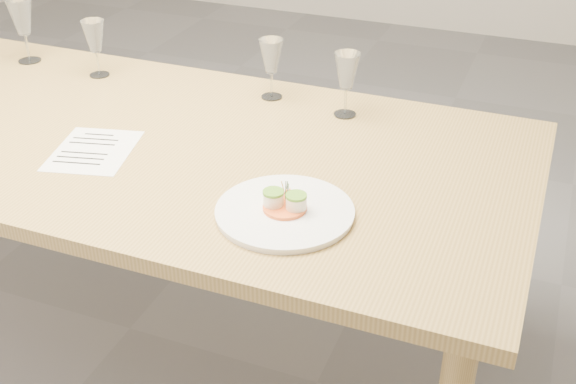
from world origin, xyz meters
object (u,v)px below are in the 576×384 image
at_px(wine_glass_2, 94,37).
at_px(wine_glass_3, 271,57).
at_px(wine_glass_1, 22,18).
at_px(wine_glass_4, 347,72).
at_px(dining_table, 103,148).
at_px(recipe_sheet, 93,151).
at_px(dinner_plate, 285,211).

relative_size(wine_glass_2, wine_glass_3, 1.00).
distance_m(wine_glass_1, wine_glass_4, 1.14).
height_order(dining_table, recipe_sheet, recipe_sheet).
bearing_deg(dining_table, wine_glass_4, 27.95).
bearing_deg(wine_glass_1, recipe_sheet, -39.11).
distance_m(recipe_sheet, wine_glass_1, 0.77).
xyz_separation_m(dinner_plate, wine_glass_2, (-0.88, 0.56, 0.12)).
relative_size(recipe_sheet, wine_glass_2, 1.61).
bearing_deg(recipe_sheet, wine_glass_3, 44.96).
relative_size(dining_table, dinner_plate, 7.57).
bearing_deg(wine_glass_3, wine_glass_2, -175.93).
height_order(dining_table, wine_glass_3, wine_glass_3).
bearing_deg(wine_glass_2, wine_glass_3, 4.07).
bearing_deg(recipe_sheet, wine_glass_4, 26.07).
height_order(dining_table, wine_glass_4, wine_glass_4).
distance_m(dining_table, wine_glass_3, 0.56).
distance_m(dinner_plate, wine_glass_3, 0.68).
relative_size(recipe_sheet, wine_glass_1, 1.37).
bearing_deg(recipe_sheet, dining_table, 103.70).
bearing_deg(wine_glass_4, dining_table, -152.05).
bearing_deg(recipe_sheet, wine_glass_1, 127.15).
distance_m(wine_glass_1, wine_glass_3, 0.89).
bearing_deg(dinner_plate, wine_glass_1, 153.62).
distance_m(wine_glass_3, wine_glass_4, 0.25).
relative_size(wine_glass_1, wine_glass_2, 1.17).
xyz_separation_m(dining_table, dinner_plate, (0.66, -0.24, 0.08)).
bearing_deg(wine_glass_3, recipe_sheet, -121.30).
distance_m(dining_table, wine_glass_4, 0.73).
bearing_deg(wine_glass_3, wine_glass_4, -9.07).
height_order(wine_glass_1, wine_glass_3, wine_glass_1).
relative_size(wine_glass_2, wine_glass_4, 0.98).
bearing_deg(wine_glass_3, dining_table, -135.26).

